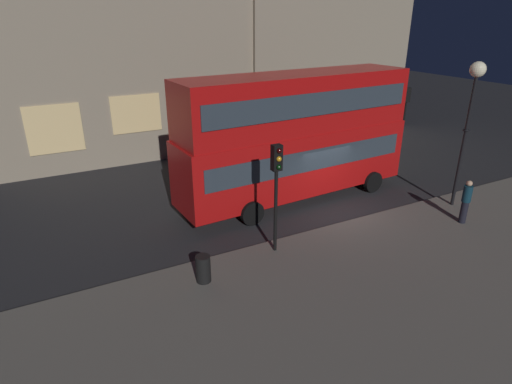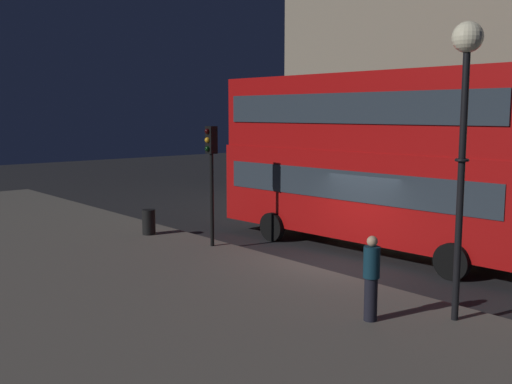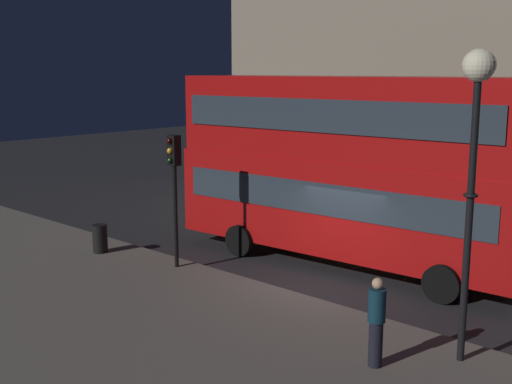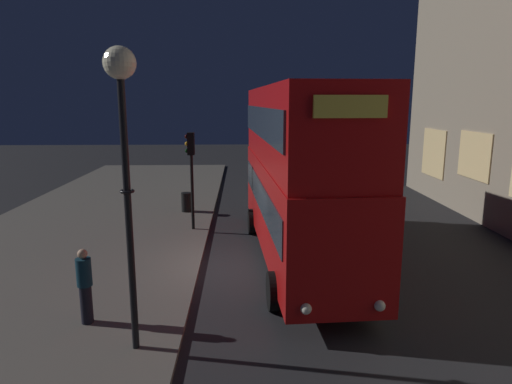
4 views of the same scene
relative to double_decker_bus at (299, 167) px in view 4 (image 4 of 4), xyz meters
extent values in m
plane|color=#232326|center=(0.82, -2.12, -3.04)|extent=(80.00, 80.00, 0.00)
cube|color=#5B564F|center=(0.82, -7.81, -2.98)|extent=(44.00, 9.39, 0.12)
cube|color=#F2D18C|center=(-8.93, 8.18, -0.62)|extent=(2.62, 0.06, 2.43)
cube|color=#F2D18C|center=(-4.84, 8.18, -0.26)|extent=(2.62, 0.06, 2.01)
cube|color=#B20F0F|center=(0.00, 0.00, -1.21)|extent=(10.74, 3.05, 2.68)
cube|color=#B20F0F|center=(0.00, 0.00, 1.29)|extent=(10.53, 2.99, 2.33)
cube|color=#2D3842|center=(0.00, 0.00, -0.88)|extent=(9.90, 3.06, 0.90)
cube|color=#2D3842|center=(0.00, 0.00, 1.41)|extent=(9.90, 3.06, 0.90)
cube|color=#F2D84C|center=(5.24, 0.31, 1.93)|extent=(0.17, 1.46, 0.44)
sphere|color=white|center=(5.27, 1.10, -2.21)|extent=(0.24, 0.24, 0.24)
sphere|color=white|center=(5.36, -0.48, -2.21)|extent=(0.24, 0.24, 0.24)
cylinder|color=black|center=(3.53, 1.48, -2.56)|extent=(0.99, 0.30, 0.97)
cylinder|color=black|center=(3.67, -1.05, -2.56)|extent=(0.99, 0.30, 0.97)
cylinder|color=black|center=(-2.99, 1.09, -2.56)|extent=(0.99, 0.30, 0.97)
cylinder|color=black|center=(-2.85, -1.44, -2.56)|extent=(0.99, 0.30, 0.97)
cylinder|color=black|center=(-3.15, -3.73, -1.45)|extent=(0.12, 0.12, 2.94)
cube|color=black|center=(-3.15, -3.73, 0.44)|extent=(0.32, 0.26, 0.85)
sphere|color=black|center=(-3.15, -3.88, 0.71)|extent=(0.17, 0.17, 0.17)
sphere|color=orange|center=(-3.15, -3.88, 0.44)|extent=(0.17, 0.17, 0.17)
sphere|color=black|center=(-3.15, -3.88, 0.17)|extent=(0.17, 0.17, 0.17)
cylinder|color=black|center=(5.52, -3.99, -0.24)|extent=(0.14, 0.14, 5.37)
torus|color=black|center=(5.52, -3.99, 0.35)|extent=(0.28, 0.28, 0.06)
sphere|color=#F9EFC6|center=(5.52, -3.99, 2.72)|extent=(0.60, 0.60, 0.60)
cylinder|color=black|center=(4.43, -5.34, -2.47)|extent=(0.27, 0.27, 0.90)
cylinder|color=#0F2D3D|center=(4.43, -5.34, -1.71)|extent=(0.34, 0.34, 0.64)
sphere|color=tan|center=(4.43, -5.34, -1.28)|extent=(0.22, 0.22, 0.22)
cylinder|color=black|center=(-6.03, -4.34, -2.49)|extent=(0.46, 0.46, 0.87)
camera|label=1|loc=(-9.78, -14.86, 4.65)|focal=29.96mm
camera|label=2|loc=(11.68, -14.63, 1.27)|focal=41.41mm
camera|label=3|loc=(10.37, -15.31, 2.64)|focal=44.94mm
camera|label=4|loc=(13.97, -1.80, 2.04)|focal=31.46mm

